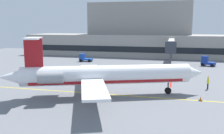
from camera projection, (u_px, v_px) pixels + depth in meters
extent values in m
cube|color=slate|center=(100.00, 95.00, 34.52)|extent=(120.00, 120.00, 0.10)
cube|color=yellow|center=(100.00, 94.00, 34.82)|extent=(108.00, 0.24, 0.01)
cube|color=red|center=(171.00, 82.00, 42.22)|extent=(0.30, 8.00, 0.01)
cube|color=gray|center=(146.00, 45.00, 79.05)|extent=(76.48, 14.81, 6.63)
cube|color=gray|center=(140.00, 19.00, 81.85)|extent=(32.96, 10.37, 10.26)
cube|color=black|center=(143.00, 50.00, 72.04)|extent=(73.42, 0.12, 1.72)
cube|color=silver|center=(171.00, 45.00, 62.53)|extent=(1.40, 15.20, 2.40)
cube|color=#2D333D|center=(171.00, 47.00, 54.39)|extent=(2.40, 2.00, 2.64)
cylinder|color=#4C4C51|center=(171.00, 54.00, 68.86)|extent=(0.44, 0.44, 3.57)
cylinder|color=#4C4C51|center=(170.00, 60.00, 56.51)|extent=(0.44, 0.44, 3.57)
cylinder|color=white|center=(107.00, 75.00, 33.32)|extent=(22.01, 10.61, 2.56)
cube|color=maroon|center=(107.00, 80.00, 33.44)|extent=(19.81, 9.55, 0.46)
cone|color=white|center=(193.00, 73.00, 34.83)|extent=(3.54, 3.37, 2.51)
cone|color=white|center=(11.00, 77.00, 31.78)|extent=(3.90, 3.24, 2.18)
cube|color=white|center=(90.00, 70.00, 38.82)|extent=(5.88, 9.46, 0.28)
cube|color=white|center=(94.00, 89.00, 27.43)|extent=(5.88, 9.46, 0.28)
cylinder|color=gray|center=(54.00, 72.00, 34.37)|extent=(3.38, 2.43, 1.41)
cylinder|color=gray|center=(51.00, 78.00, 30.41)|extent=(3.38, 2.43, 1.41)
cube|color=maroon|center=(33.00, 53.00, 31.63)|extent=(2.24, 1.06, 3.67)
cube|color=white|center=(33.00, 38.00, 31.33)|extent=(3.16, 4.47, 0.20)
cylinder|color=#3F3F44|center=(168.00, 85.00, 34.66)|extent=(0.20, 0.20, 1.22)
cylinder|color=black|center=(168.00, 91.00, 34.80)|extent=(0.97, 0.65, 0.90)
cylinder|color=#3F3F44|center=(98.00, 84.00, 35.09)|extent=(0.20, 0.20, 1.22)
cylinder|color=black|center=(98.00, 90.00, 35.23)|extent=(0.97, 0.65, 0.90)
cylinder|color=#3F3F44|center=(100.00, 90.00, 31.83)|extent=(0.20, 0.20, 1.22)
cylinder|color=black|center=(100.00, 96.00, 31.96)|extent=(0.97, 0.65, 0.90)
cube|color=#1E4CB2|center=(86.00, 59.00, 66.09)|extent=(3.49, 1.63, 0.49)
cube|color=#1A4197|center=(82.00, 56.00, 66.19)|extent=(1.40, 1.45, 1.25)
cylinder|color=black|center=(81.00, 60.00, 65.68)|extent=(0.70, 0.29, 0.70)
cylinder|color=black|center=(83.00, 60.00, 67.20)|extent=(0.70, 0.29, 0.70)
cylinder|color=black|center=(89.00, 61.00, 65.07)|extent=(0.70, 0.29, 0.70)
cylinder|color=black|center=(91.00, 60.00, 66.59)|extent=(0.70, 0.29, 0.70)
cube|color=#19389E|center=(208.00, 63.00, 58.63)|extent=(3.49, 2.66, 0.64)
cube|color=navy|center=(205.00, 59.00, 59.03)|extent=(1.70, 1.70, 1.36)
cylinder|color=black|center=(202.00, 64.00, 58.86)|extent=(0.75, 0.56, 0.70)
cylinder|color=black|center=(205.00, 64.00, 59.93)|extent=(0.75, 0.56, 0.70)
cylinder|color=black|center=(212.00, 65.00, 57.44)|extent=(0.75, 0.56, 0.70)
cylinder|color=black|center=(214.00, 65.00, 58.51)|extent=(0.75, 0.56, 0.70)
cylinder|color=#191E33|center=(208.00, 86.00, 37.40)|extent=(0.18, 0.18, 0.87)
cylinder|color=#191E33|center=(208.00, 87.00, 37.22)|extent=(0.18, 0.18, 0.87)
cylinder|color=yellow|center=(208.00, 81.00, 37.18)|extent=(0.34, 0.34, 0.69)
sphere|color=tan|center=(208.00, 78.00, 37.10)|extent=(0.24, 0.24, 0.24)
cylinder|color=yellow|center=(208.00, 78.00, 37.30)|extent=(0.19, 0.40, 0.50)
cylinder|color=#F2590C|center=(209.00, 77.00, 37.26)|extent=(0.06, 0.06, 0.28)
cylinder|color=yellow|center=(208.00, 79.00, 36.93)|extent=(0.19, 0.40, 0.50)
cylinder|color=#F2590C|center=(208.00, 78.00, 36.89)|extent=(0.06, 0.06, 0.28)
cone|color=orange|center=(201.00, 99.00, 31.54)|extent=(0.36, 0.36, 0.55)
cube|color=black|center=(200.00, 101.00, 31.58)|extent=(0.47, 0.47, 0.04)
cone|color=orange|center=(130.00, 81.00, 41.58)|extent=(0.36, 0.36, 0.55)
cube|color=black|center=(130.00, 83.00, 41.63)|extent=(0.47, 0.47, 0.04)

